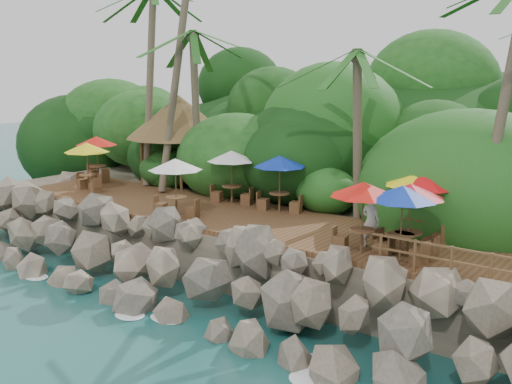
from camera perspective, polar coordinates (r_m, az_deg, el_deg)
The scene contains 11 objects.
ground at distance 20.90m, azimuth -10.09°, elevation -11.90°, with size 140.00×140.00×0.00m, color #19514F.
land_base at distance 33.04m, azimuth 10.41°, elevation -1.15°, with size 32.00×25.20×2.10m, color gray.
jungle_hill at distance 39.98m, azimuth 15.15°, elevation -0.66°, with size 44.80×28.00×15.40m, color #143811.
seawall at distance 21.79m, azimuth -6.35°, elevation -7.54°, with size 29.00×4.00×2.30m, color gray, non-canonical shape.
terrace at distance 24.43m, azimuth 0.00°, elevation -2.76°, with size 26.00×5.00×0.20m, color brown.
jungle_foliage at distance 32.42m, azimuth 9.56°, elevation -3.28°, with size 44.00×16.00×12.00m, color #143811, non-canonical shape.
foam_line at distance 21.08m, azimuth -9.49°, elevation -11.59°, with size 25.20×0.80×0.06m.
palapa at distance 31.75m, azimuth -7.29°, elevation 7.10°, with size 5.57×5.57×4.60m.
dining_clusters at distance 23.78m, azimuth 1.05°, elevation 1.98°, with size 20.87×5.41×2.39m.
railing at distance 17.87m, azimuth 23.03°, elevation -6.86°, with size 8.30×0.10×1.00m.
waiter at distance 20.77m, azimuth 10.79°, elevation -2.75°, with size 0.65×0.43×1.79m, color silver.
Camera 1 is at (14.11, -12.97, 8.33)m, focal length 42.31 mm.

